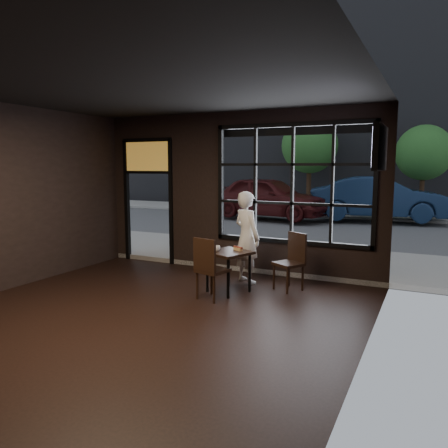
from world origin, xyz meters
The scene contains 18 objects.
floor centered at (0.00, 0.00, -0.01)m, with size 6.00×7.00×0.02m, color black.
ceiling centered at (0.00, 0.00, 3.21)m, with size 6.00×7.00×0.02m, color black.
wall_right centered at (3.00, 0.00, 1.60)m, with size 0.04×7.00×3.20m, color black.
window_frame centered at (1.20, 3.50, 1.80)m, with size 3.06×0.12×2.28m, color black.
stained_transom centered at (-2.10, 3.50, 2.35)m, with size 1.20×0.06×0.70m, color orange.
street_asphalt centered at (0.00, 24.00, -0.02)m, with size 60.00×41.00×0.04m, color #545456.
building_across centered at (0.00, 23.00, 7.50)m, with size 28.00×12.00×15.00m, color #5B5956.
cafe_table centered at (0.54, 2.07, 0.36)m, with size 0.66×0.66×0.71m, color black.
chair_near centered at (0.48, 1.62, 0.51)m, with size 0.44×0.44×1.01m, color black.
chair_window centered at (1.42, 2.64, 0.50)m, with size 0.43×0.43×0.99m, color black.
man centered at (0.58, 2.79, 0.84)m, with size 0.62×0.40×1.69m, color white.
hotdog centered at (0.66, 2.22, 0.74)m, with size 0.20×0.08×0.06m, color tan, non-canonical shape.
cup centered at (0.36, 1.99, 0.76)m, with size 0.12×0.12×0.10m, color silver.
tv centered at (2.93, 1.85, 2.38)m, with size 0.12×1.05×0.62m, color black.
navy_car centered at (1.70, 12.86, 0.92)m, with size 1.74×4.99×1.64m, color #10213D.
maroon_car centered at (-2.32, 11.77, 0.91)m, with size 1.92×4.77×1.63m, color #431213.
tree_left centered at (-1.66, 15.34, 3.05)m, with size 2.54×2.54×4.33m.
tree_right centered at (3.12, 14.83, 2.65)m, with size 2.20×2.20×3.76m.
Camera 1 is at (3.65, -4.48, 2.14)m, focal length 35.00 mm.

